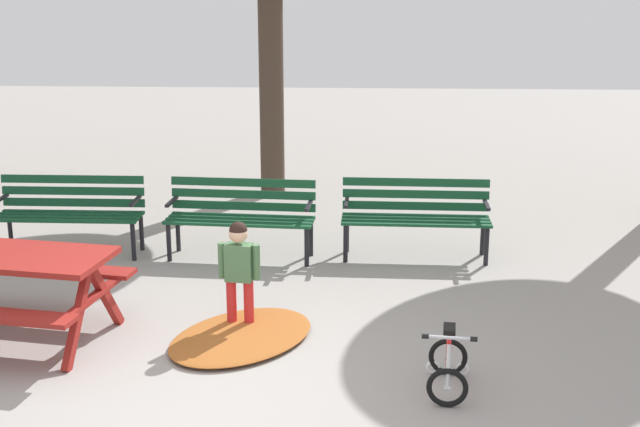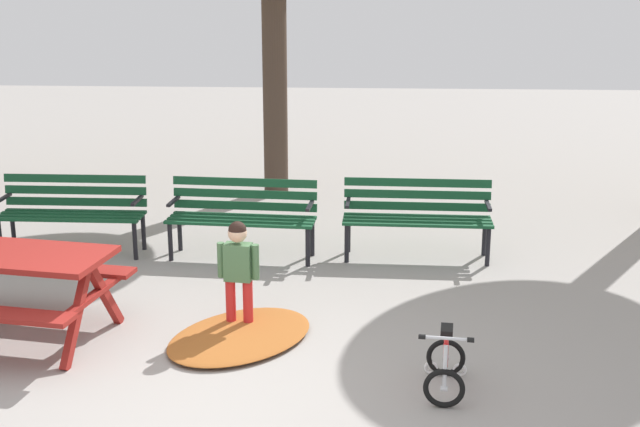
# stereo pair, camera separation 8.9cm
# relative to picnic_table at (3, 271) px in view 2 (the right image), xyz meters

# --- Properties ---
(ground) EXTENTS (36.00, 36.00, 0.00)m
(ground) POSITION_rel_picnic_table_xyz_m (1.85, -1.04, -0.59)
(ground) COLOR gray
(picnic_table) EXTENTS (1.99, 1.60, 0.79)m
(picnic_table) POSITION_rel_picnic_table_xyz_m (0.00, 0.00, 0.00)
(picnic_table) COLOR maroon
(picnic_table) RESTS_ON ground
(park_bench_far_left) EXTENTS (1.60, 0.46, 0.85)m
(park_bench_far_left) POSITION_rel_picnic_table_xyz_m (-0.22, 2.35, -0.08)
(park_bench_far_left) COLOR #144728
(park_bench_far_left) RESTS_ON ground
(park_bench_left) EXTENTS (1.63, 0.56, 0.85)m
(park_bench_left) POSITION_rel_picnic_table_xyz_m (1.69, 2.29, -0.08)
(park_bench_left) COLOR #144728
(park_bench_left) RESTS_ON ground
(park_bench_right) EXTENTS (1.61, 0.49, 0.85)m
(park_bench_right) POSITION_rel_picnic_table_xyz_m (3.58, 2.38, -0.08)
(park_bench_right) COLOR #144728
(park_bench_right) RESTS_ON ground
(child_standing) EXTENTS (0.37, 0.19, 0.97)m
(child_standing) POSITION_rel_picnic_table_xyz_m (1.94, 0.30, -0.03)
(child_standing) COLOR red
(child_standing) RESTS_ON ground
(kids_bicycle) EXTENTS (0.41, 0.59, 0.54)m
(kids_bicycle) POSITION_rel_picnic_table_xyz_m (3.64, -0.78, -0.39)
(kids_bicycle) COLOR black
(kids_bicycle) RESTS_ON ground
(leaf_pile) EXTENTS (1.62, 1.72, 0.07)m
(leaf_pile) POSITION_rel_picnic_table_xyz_m (1.98, 0.06, -0.56)
(leaf_pile) COLOR #9E5623
(leaf_pile) RESTS_ON ground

